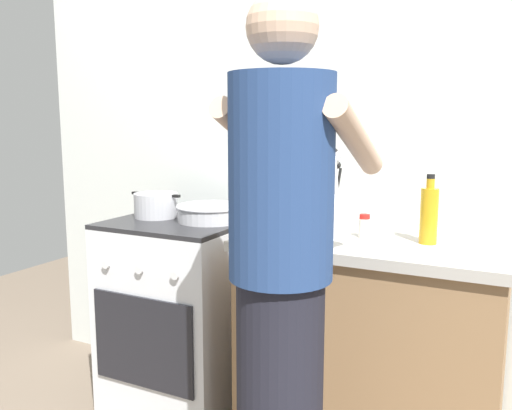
{
  "coord_description": "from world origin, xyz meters",
  "views": [
    {
      "loc": [
        1.06,
        -1.86,
        1.35
      ],
      "look_at": [
        0.05,
        0.12,
        1.0
      ],
      "focal_mm": 37.78,
      "sensor_mm": 36.0,
      "label": 1
    }
  ],
  "objects_px": {
    "stove_range": "(183,313)",
    "utensil_crock": "(334,202)",
    "mixing_bowl": "(210,212)",
    "person": "(281,290)",
    "pot": "(156,205)",
    "oil_bottle": "(429,214)",
    "spice_bottle": "(364,226)"
  },
  "relations": [
    {
      "from": "mixing_bowl",
      "to": "stove_range",
      "type": "bearing_deg",
      "value": -168.46
    },
    {
      "from": "pot",
      "to": "person",
      "type": "height_order",
      "value": "person"
    },
    {
      "from": "oil_bottle",
      "to": "person",
      "type": "relative_size",
      "value": 0.15
    },
    {
      "from": "pot",
      "to": "person",
      "type": "relative_size",
      "value": 0.16
    },
    {
      "from": "pot",
      "to": "oil_bottle",
      "type": "relative_size",
      "value": 1.04
    },
    {
      "from": "spice_bottle",
      "to": "oil_bottle",
      "type": "bearing_deg",
      "value": 2.42
    },
    {
      "from": "pot",
      "to": "mixing_bowl",
      "type": "height_order",
      "value": "pot"
    },
    {
      "from": "utensil_crock",
      "to": "spice_bottle",
      "type": "bearing_deg",
      "value": -44.0
    },
    {
      "from": "mixing_bowl",
      "to": "spice_bottle",
      "type": "relative_size",
      "value": 3.34
    },
    {
      "from": "stove_range",
      "to": "person",
      "type": "distance_m",
      "value": 1.09
    },
    {
      "from": "stove_range",
      "to": "spice_bottle",
      "type": "height_order",
      "value": "spice_bottle"
    },
    {
      "from": "pot",
      "to": "oil_bottle",
      "type": "height_order",
      "value": "oil_bottle"
    },
    {
      "from": "oil_bottle",
      "to": "spice_bottle",
      "type": "bearing_deg",
      "value": -177.58
    },
    {
      "from": "mixing_bowl",
      "to": "oil_bottle",
      "type": "relative_size",
      "value": 1.2
    },
    {
      "from": "stove_range",
      "to": "spice_bottle",
      "type": "xyz_separation_m",
      "value": [
        0.86,
        0.0,
        0.5
      ]
    },
    {
      "from": "stove_range",
      "to": "mixing_bowl",
      "type": "xyz_separation_m",
      "value": [
        0.14,
        0.03,
        0.49
      ]
    },
    {
      "from": "mixing_bowl",
      "to": "spice_bottle",
      "type": "xyz_separation_m",
      "value": [
        0.72,
        -0.03,
        0.0
      ]
    },
    {
      "from": "pot",
      "to": "spice_bottle",
      "type": "distance_m",
      "value": 1.0
    },
    {
      "from": "oil_bottle",
      "to": "stove_range",
      "type": "bearing_deg",
      "value": -179.46
    },
    {
      "from": "spice_bottle",
      "to": "oil_bottle",
      "type": "relative_size",
      "value": 0.36
    },
    {
      "from": "stove_range",
      "to": "oil_bottle",
      "type": "bearing_deg",
      "value": 0.54
    },
    {
      "from": "mixing_bowl",
      "to": "utensil_crock",
      "type": "height_order",
      "value": "utensil_crock"
    },
    {
      "from": "stove_range",
      "to": "utensil_crock",
      "type": "xyz_separation_m",
      "value": [
        0.67,
        0.18,
        0.55
      ]
    },
    {
      "from": "pot",
      "to": "mixing_bowl",
      "type": "xyz_separation_m",
      "value": [
        0.28,
        0.03,
        -0.02
      ]
    },
    {
      "from": "utensil_crock",
      "to": "spice_bottle",
      "type": "relative_size",
      "value": 3.61
    },
    {
      "from": "utensil_crock",
      "to": "pot",
      "type": "bearing_deg",
      "value": -167.51
    },
    {
      "from": "mixing_bowl",
      "to": "person",
      "type": "relative_size",
      "value": 0.18
    },
    {
      "from": "stove_range",
      "to": "oil_bottle",
      "type": "xyz_separation_m",
      "value": [
        1.09,
        0.01,
        0.56
      ]
    },
    {
      "from": "spice_bottle",
      "to": "person",
      "type": "xyz_separation_m",
      "value": [
        -0.07,
        -0.63,
        -0.08
      ]
    },
    {
      "from": "mixing_bowl",
      "to": "spice_bottle",
      "type": "height_order",
      "value": "spice_bottle"
    },
    {
      "from": "oil_bottle",
      "to": "person",
      "type": "height_order",
      "value": "person"
    },
    {
      "from": "pot",
      "to": "utensil_crock",
      "type": "height_order",
      "value": "utensil_crock"
    }
  ]
}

